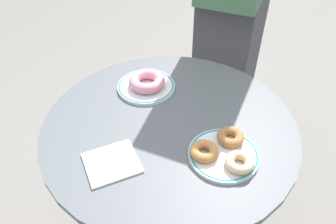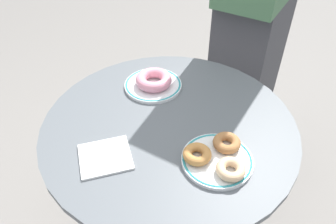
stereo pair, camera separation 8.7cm
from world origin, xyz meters
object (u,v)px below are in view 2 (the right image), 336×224
(plate_left, at_px, (153,85))
(plate_right, at_px, (217,160))
(donut_glazed, at_px, (231,169))
(donut_pink_frosted, at_px, (154,80))
(donut_cinnamon, at_px, (227,143))
(paper_napkin, at_px, (105,157))
(cafe_table, at_px, (169,182))
(donut_old_fashioned, at_px, (197,154))
(person_figure, at_px, (257,9))

(plate_left, height_order, plate_right, same)
(donut_glazed, bearing_deg, plate_right, -175.55)
(donut_pink_frosted, height_order, donut_cinnamon, donut_pink_frosted)
(paper_napkin, bearing_deg, cafe_table, 101.88)
(plate_left, xyz_separation_m, donut_pink_frosted, (0.00, 0.00, 0.02))
(plate_left, distance_m, donut_old_fashioned, 0.32)
(paper_napkin, bearing_deg, donut_cinnamon, 69.03)
(person_figure, bearing_deg, plate_left, -70.66)
(plate_right, relative_size, person_figure, 0.10)
(cafe_table, relative_size, donut_old_fashioned, 10.80)
(donut_pink_frosted, relative_size, paper_napkin, 0.90)
(donut_glazed, xyz_separation_m, donut_old_fashioned, (-0.07, -0.05, 0.00))
(person_figure, bearing_deg, donut_old_fashioned, -47.92)
(donut_cinnamon, height_order, donut_old_fashioned, same)
(cafe_table, distance_m, plate_left, 0.32)
(donut_cinnamon, xyz_separation_m, donut_old_fashioned, (0.00, -0.08, 0.00))
(plate_right, height_order, donut_glazed, donut_glazed)
(donut_cinnamon, xyz_separation_m, person_figure, (-0.51, 0.48, 0.05))
(donut_pink_frosted, relative_size, donut_glazed, 1.61)
(donut_old_fashioned, bearing_deg, paper_napkin, -118.79)
(cafe_table, xyz_separation_m, donut_pink_frosted, (-0.17, 0.03, 0.29))
(person_figure, bearing_deg, plate_right, -44.35)
(plate_left, height_order, donut_old_fashioned, donut_old_fashioned)
(plate_right, distance_m, donut_old_fashioned, 0.05)
(cafe_table, distance_m, donut_glazed, 0.36)
(donut_cinnamon, relative_size, person_figure, 0.04)
(cafe_table, height_order, donut_old_fashioned, donut_old_fashioned)
(cafe_table, distance_m, donut_old_fashioned, 0.32)
(plate_right, height_order, donut_old_fashioned, donut_old_fashioned)
(plate_right, xyz_separation_m, donut_glazed, (0.05, 0.00, 0.02))
(donut_glazed, xyz_separation_m, person_figure, (-0.58, 0.52, 0.05))
(donut_old_fashioned, height_order, person_figure, person_figure)
(plate_right, xyz_separation_m, person_figure, (-0.53, 0.52, 0.07))
(donut_pink_frosted, distance_m, donut_cinnamon, 0.32)
(donut_old_fashioned, xyz_separation_m, paper_napkin, (-0.11, -0.20, -0.02))
(cafe_table, distance_m, person_figure, 0.75)
(plate_right, bearing_deg, person_figure, 135.65)
(donut_glazed, bearing_deg, donut_pink_frosted, -177.79)
(plate_right, distance_m, donut_glazed, 0.05)
(plate_right, height_order, donut_cinnamon, donut_cinnamon)
(plate_right, relative_size, donut_old_fashioned, 2.50)
(plate_right, height_order, person_figure, person_figure)
(plate_right, relative_size, paper_napkin, 1.40)
(cafe_table, xyz_separation_m, person_figure, (-0.36, 0.56, 0.34))
(paper_napkin, bearing_deg, person_figure, 117.87)
(donut_pink_frosted, xyz_separation_m, paper_napkin, (0.21, -0.23, -0.03))
(plate_left, distance_m, donut_glazed, 0.40)
(plate_right, bearing_deg, donut_glazed, 4.45)
(plate_left, relative_size, paper_napkin, 1.43)
(donut_glazed, bearing_deg, plate_left, -177.68)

